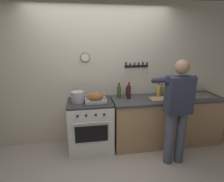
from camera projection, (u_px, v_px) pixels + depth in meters
name	position (u px, v px, depth m)	size (l,w,h in m)	color
wall_back	(100.00, 74.00, 3.50)	(6.00, 0.13, 2.60)	beige
counter_block	(166.00, 119.00, 3.58)	(2.03, 0.65, 0.90)	tan
stove	(91.00, 125.00, 3.35)	(0.76, 0.67, 0.90)	white
person_cook	(177.00, 106.00, 2.85)	(0.51, 0.63, 1.66)	#4C566B
roasting_pan	(96.00, 98.00, 3.16)	(0.35, 0.26, 0.18)	#B7B7BC
stock_pot	(78.00, 97.00, 3.19)	(0.22, 0.22, 0.18)	#B7B7BC
cutting_board	(160.00, 99.00, 3.34)	(0.36, 0.24, 0.02)	tan
bottle_vinegar	(161.00, 91.00, 3.54)	(0.06, 0.06, 0.23)	#997F4C
bottle_soy_sauce	(127.00, 91.00, 3.55)	(0.06, 0.06, 0.20)	black
bottle_cooking_oil	(159.00, 91.00, 3.49)	(0.07, 0.07, 0.25)	gold
bottle_dish_soap	(169.00, 90.00, 3.60)	(0.06, 0.06, 0.23)	#338CCC
bottle_olive_oil	(119.00, 92.00, 3.40)	(0.07, 0.07, 0.27)	#385623
bottle_wine_red	(129.00, 92.00, 3.36)	(0.07, 0.07, 0.30)	#47141E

